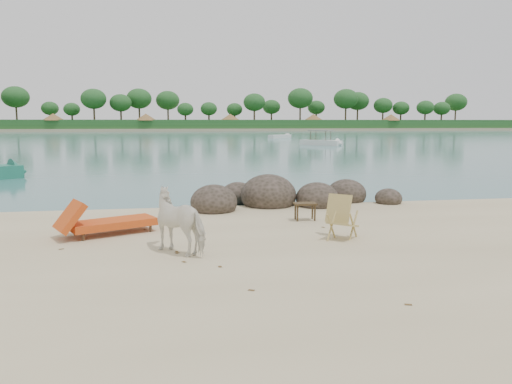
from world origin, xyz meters
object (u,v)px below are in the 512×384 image
lounge_chair (113,220)px  deck_chair (343,219)px  side_table (305,213)px  boulders (281,198)px  cow (182,222)px

lounge_chair → deck_chair: deck_chair is taller
side_table → deck_chair: 2.13m
boulders → cow: 5.94m
side_table → lounge_chair: size_ratio=0.24×
side_table → deck_chair: deck_chair is taller
side_table → lounge_chair: 4.68m
boulders → side_table: boulders is taller
cow → lounge_chair: bearing=-94.1°
side_table → deck_chair: bearing=-80.8°
boulders → side_table: bearing=-88.4°
cow → side_table: size_ratio=2.61×
boulders → lounge_chair: size_ratio=2.81×
deck_chair → side_table: bearing=139.6°
side_table → lounge_chair: lounge_chair is taller
cow → deck_chair: cow is taller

